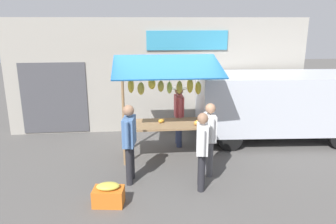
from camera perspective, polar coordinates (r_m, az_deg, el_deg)
The scene contains 9 objects.
ground_plane at distance 8.37m, azimuth -0.21°, elevation -7.71°, with size 40.00×40.00×0.00m, color #514F4C.
street_backdrop at distance 10.00m, azimuth -1.78°, elevation 6.33°, with size 9.00×0.30×3.40m.
market_stall at distance 7.93m, azimuth -0.21°, elevation 2.88°, with size 2.50×1.46×2.50m.
vendor_with_sunhat at distance 8.79m, azimuth 1.89°, elevation 0.16°, with size 0.42×0.70×1.64m.
shopper_with_ponytail at distance 7.21m, azimuth 7.23°, elevation -3.79°, with size 0.25×0.69×1.62m.
shopper_in_striped_shirt at distance 6.82m, azimuth -6.73°, elevation -4.51°, with size 0.29×0.71×1.68m.
shopper_with_shopping_bag at distance 6.57m, azimuth 5.92°, elevation -5.89°, with size 0.30×0.68×1.60m.
parked_van at distance 9.70m, azimuth 17.57°, elevation 1.83°, with size 4.51×2.12×1.88m.
produce_crate_near at distance 6.37m, azimuth -10.30°, elevation -13.97°, with size 0.61×0.44×0.44m.
Camera 1 is at (0.75, 7.64, 3.33)m, focal length 35.09 mm.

